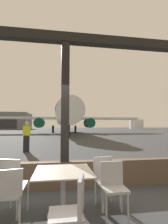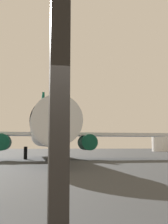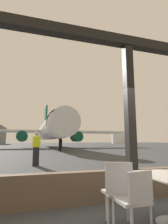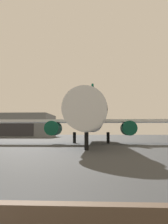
{
  "view_description": "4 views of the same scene",
  "coord_description": "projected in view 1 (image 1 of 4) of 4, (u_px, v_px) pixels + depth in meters",
  "views": [
    {
      "loc": [
        -0.19,
        -4.22,
        1.49
      ],
      "look_at": [
        3.12,
        16.79,
        3.24
      ],
      "focal_mm": 27.26,
      "sensor_mm": 36.0,
      "label": 1
    },
    {
      "loc": [
        -0.26,
        -2.78,
        1.7
      ],
      "look_at": [
        3.63,
        18.0,
        4.29
      ],
      "focal_mm": 44.15,
      "sensor_mm": 36.0,
      "label": 2
    },
    {
      "loc": [
        -2.23,
        -3.69,
        1.25
      ],
      "look_at": [
        3.24,
        14.7,
        4.4
      ],
      "focal_mm": 28.59,
      "sensor_mm": 36.0,
      "label": 3
    },
    {
      "loc": [
        2.43,
        -3.43,
        1.58
      ],
      "look_at": [
        1.29,
        16.02,
        3.14
      ],
      "focal_mm": 40.54,
      "sensor_mm": 36.0,
      "label": 4
    }
  ],
  "objects": [
    {
      "name": "ground_plane",
      "position": [
        58.0,
        132.0,
        43.44
      ],
      "size": [
        220.0,
        220.0,
        0.0
      ],
      "primitive_type": "plane",
      "color": "#383A3D"
    },
    {
      "name": "window_frame",
      "position": [
        65.0,
        131.0,
        4.17
      ],
      "size": [
        8.3,
        0.24,
        3.86
      ],
      "color": "brown",
      "rests_on": "ground"
    },
    {
      "name": "dining_table",
      "position": [
        63.0,
        186.0,
        2.86
      ],
      "size": [
        0.96,
        0.96,
        0.73
      ],
      "color": "#ADA89E",
      "rests_on": "ground"
    },
    {
      "name": "cafe_chair_window_left",
      "position": [
        11.0,
        182.0,
        2.84
      ],
      "size": [
        0.49,
        0.49,
        0.95
      ],
      "color": "#B2B2B7",
      "rests_on": "ground"
    },
    {
      "name": "cafe_chair_window_right",
      "position": [
        73.0,
        208.0,
        1.99
      ],
      "size": [
        0.46,
        0.46,
        0.89
      ],
      "color": "#B2B2B7",
      "rests_on": "ground"
    },
    {
      "name": "cafe_chair_aisle_left",
      "position": [
        105.0,
        176.0,
        3.26
      ],
      "size": [
        0.45,
        0.45,
        0.88
      ],
      "color": "#B2B2B7",
      "rests_on": "ground"
    },
    {
      "name": "cafe_chair_aisle_right",
      "position": [
        8.0,
        192.0,
        2.47
      ],
      "size": [
        0.46,
        0.46,
        0.87
      ],
      "color": "#B2B2B7",
      "rests_on": "ground"
    },
    {
      "name": "cafe_chair_side_extra",
      "position": [
        113.0,
        183.0,
        2.88
      ],
      "size": [
        0.41,
        0.41,
        0.87
      ],
      "color": "#B2B2B7",
      "rests_on": "ground"
    },
    {
      "name": "airplane",
      "position": [
        65.0,
        117.0,
        34.25
      ],
      "size": [
        31.1,
        30.08,
        10.21
      ],
      "color": "silver",
      "rests_on": "ground"
    },
    {
      "name": "ground_crew_worker",
      "position": [
        27.0,
        136.0,
        9.78
      ],
      "size": [
        0.4,
        0.5,
        1.74
      ],
      "color": "black",
      "rests_on": "ground"
    },
    {
      "name": "distant_hangar",
      "position": [
        3.0,
        121.0,
        79.43
      ],
      "size": [
        24.04,
        18.01,
        7.5
      ],
      "color": "slate",
      "rests_on": "ground"
    },
    {
      "name": "fuel_storage_tank",
      "position": [
        137.0,
        124.0,
        82.6
      ],
      "size": [
        6.58,
        6.58,
        4.5
      ],
      "primitive_type": "cylinder",
      "color": "white",
      "rests_on": "ground"
    }
  ]
}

